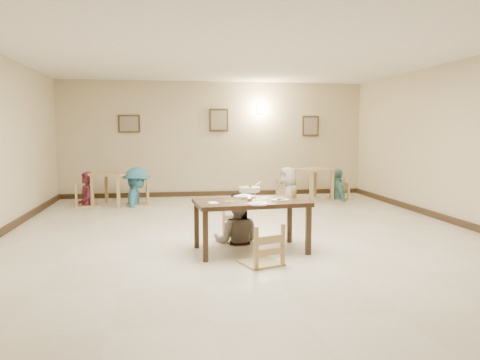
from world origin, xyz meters
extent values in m
plane|color=beige|center=(0.00, 0.00, 0.00)|extent=(10.00, 10.00, 0.00)
plane|color=silver|center=(0.00, 0.00, 3.00)|extent=(10.00, 10.00, 0.00)
plane|color=#C2B38F|center=(0.00, 5.00, 1.50)|extent=(10.00, 0.00, 10.00)
plane|color=#C2B38F|center=(0.00, -5.00, 1.50)|extent=(10.00, 0.00, 10.00)
plane|color=#C2B38F|center=(4.00, 0.00, 1.50)|extent=(0.00, 10.00, 10.00)
cube|color=black|center=(0.00, 4.97, 0.06)|extent=(8.00, 0.06, 0.12)
cube|color=black|center=(3.97, 0.00, 0.06)|extent=(0.06, 10.00, 0.12)
cube|color=#372916|center=(-2.20, 4.96, 1.90)|extent=(0.55, 0.03, 0.45)
cube|color=gray|center=(-2.20, 4.94, 1.90)|extent=(0.45, 0.01, 0.37)
cube|color=#372916|center=(0.10, 4.96, 2.00)|extent=(0.50, 0.03, 0.60)
cube|color=gray|center=(0.10, 4.94, 2.00)|extent=(0.41, 0.01, 0.49)
cube|color=#372916|center=(2.60, 4.96, 1.85)|extent=(0.45, 0.03, 0.55)
cube|color=gray|center=(2.60, 4.94, 1.85)|extent=(0.37, 0.01, 0.45)
cube|color=#FFD88C|center=(1.20, 4.96, 2.30)|extent=(0.16, 0.05, 0.22)
cube|color=#372416|center=(-0.09, -0.85, 0.71)|extent=(1.64, 1.02, 0.06)
cube|color=#372416|center=(-0.77, -1.30, 0.34)|extent=(0.07, 0.07, 0.68)
cube|color=#372416|center=(0.67, -1.17, 0.34)|extent=(0.07, 0.07, 0.68)
cube|color=#372416|center=(-0.84, -0.54, 0.34)|extent=(0.07, 0.07, 0.68)
cube|color=#372416|center=(0.60, -0.41, 0.34)|extent=(0.07, 0.07, 0.68)
cube|color=tan|center=(-0.24, -0.15, 0.41)|extent=(0.42, 0.42, 0.05)
cube|color=tan|center=(-0.08, -1.52, 0.47)|extent=(0.48, 0.48, 0.05)
imported|color=gray|center=(-0.21, -0.28, 0.77)|extent=(0.88, 0.76, 1.54)
torus|color=silver|center=(-0.11, -0.85, 0.86)|extent=(0.23, 0.23, 0.01)
cylinder|color=silver|center=(-0.11, -0.85, 0.75)|extent=(0.06, 0.06, 0.03)
cone|color=#FFA526|center=(-0.11, -0.85, 0.80)|extent=(0.03, 0.03, 0.05)
cylinder|color=white|center=(-0.11, -0.85, 0.89)|extent=(0.29, 0.29, 0.07)
cylinder|color=#C07C16|center=(-0.11, -0.85, 0.92)|extent=(0.26, 0.26, 0.02)
sphere|color=#2D7223|center=(-0.10, -0.86, 0.94)|extent=(0.04, 0.04, 0.04)
cylinder|color=silver|center=(0.01, -0.79, 0.95)|extent=(0.14, 0.08, 0.09)
cylinder|color=silver|center=(-0.02, -0.80, 0.80)|extent=(0.01, 0.01, 0.13)
cylinder|color=silver|center=(-0.20, -0.80, 0.80)|extent=(0.01, 0.01, 0.13)
cylinder|color=silver|center=(-0.11, -0.95, 0.80)|extent=(0.01, 0.01, 0.13)
cylinder|color=white|center=(-0.13, -0.53, 0.75)|extent=(0.31, 0.31, 0.02)
ellipsoid|color=white|center=(-0.13, -0.53, 0.75)|extent=(0.21, 0.17, 0.07)
cylinder|color=white|center=(-0.06, -1.25, 0.75)|extent=(0.26, 0.26, 0.02)
ellipsoid|color=white|center=(-0.06, -1.25, 0.75)|extent=(0.17, 0.14, 0.06)
cylinder|color=white|center=(0.31, -0.95, 0.75)|extent=(0.26, 0.26, 0.02)
sphere|color=#2D7223|center=(0.27, -1.02, 0.77)|extent=(0.04, 0.04, 0.04)
cylinder|color=white|center=(-0.41, -0.99, 0.75)|extent=(0.12, 0.12, 0.02)
cylinder|color=#953115|center=(-0.41, -0.99, 0.76)|extent=(0.09, 0.09, 0.01)
cube|color=white|center=(-0.66, -1.15, 0.75)|extent=(0.15, 0.18, 0.03)
cube|color=silver|center=(-0.61, -1.08, 0.75)|extent=(0.04, 0.17, 0.01)
cube|color=silver|center=(-0.58, -1.08, 0.75)|extent=(0.04, 0.17, 0.01)
cylinder|color=white|center=(0.59, -0.67, 0.81)|extent=(0.07, 0.07, 0.14)
cylinder|color=orange|center=(0.59, -0.67, 0.79)|extent=(0.06, 0.06, 0.10)
cube|color=tan|center=(-2.53, 3.76, 0.74)|extent=(1.00, 1.00, 0.06)
cube|color=tan|center=(-2.95, 3.58, 0.35)|extent=(0.07, 0.07, 0.71)
cube|color=tan|center=(-2.34, 3.34, 0.35)|extent=(0.07, 0.07, 0.71)
cube|color=tan|center=(-2.71, 4.18, 0.35)|extent=(0.07, 0.07, 0.71)
cube|color=tan|center=(-2.11, 3.94, 0.35)|extent=(0.07, 0.07, 0.71)
cube|color=tan|center=(2.34, 3.84, 0.76)|extent=(1.02, 1.02, 0.06)
cube|color=tan|center=(2.15, 3.40, 0.36)|extent=(0.07, 0.07, 0.73)
cube|color=tan|center=(2.77, 3.65, 0.36)|extent=(0.07, 0.07, 0.73)
cube|color=tan|center=(1.90, 4.02, 0.36)|extent=(0.07, 0.07, 0.73)
cube|color=tan|center=(2.52, 4.27, 0.36)|extent=(0.07, 0.07, 0.73)
cube|color=tan|center=(-3.10, 3.72, 0.48)|extent=(0.49, 0.49, 0.05)
cube|color=tan|center=(-1.95, 3.68, 0.50)|extent=(0.51, 0.51, 0.06)
cube|color=tan|center=(1.70, 3.89, 0.45)|extent=(0.46, 0.46, 0.05)
cube|color=tan|center=(2.97, 3.81, 0.48)|extent=(0.49, 0.49, 0.05)
imported|color=#521B28|center=(-3.10, 3.72, 0.79)|extent=(0.53, 0.66, 1.58)
imported|color=teal|center=(-1.95, 3.68, 0.89)|extent=(0.67, 1.15, 1.77)
imported|color=silver|center=(1.70, 3.89, 0.83)|extent=(0.73, 0.92, 1.66)
imported|color=teal|center=(2.97, 3.81, 0.78)|extent=(0.40, 0.92, 1.56)
camera|label=1|loc=(-1.26, -7.32, 1.72)|focal=35.00mm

